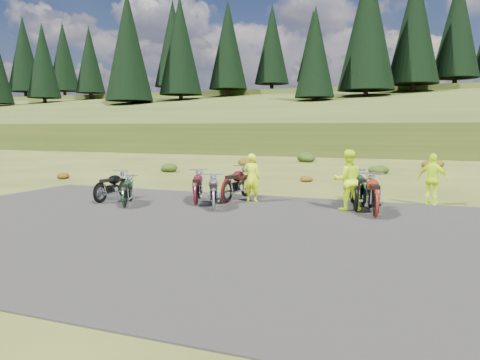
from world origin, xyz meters
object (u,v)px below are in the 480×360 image
at_px(motorcycle_3, 214,212).
at_px(motorcycle_7, 363,207).
at_px(motorcycle_0, 101,204).
at_px(person_middle, 252,178).

distance_m(motorcycle_3, motorcycle_7, 4.94).
relative_size(motorcycle_0, person_middle, 1.20).
relative_size(motorcycle_3, motorcycle_7, 0.93).
height_order(motorcycle_0, motorcycle_3, motorcycle_3).
distance_m(motorcycle_0, motorcycle_7, 8.82).
xyz_separation_m(motorcycle_0, motorcycle_7, (8.41, 2.66, 0.00)).
bearing_deg(person_middle, motorcycle_0, 28.87).
xyz_separation_m(motorcycle_3, person_middle, (0.48, 2.13, 0.84)).
distance_m(motorcycle_0, motorcycle_3, 4.22).
bearing_deg(motorcycle_7, person_middle, 80.31).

